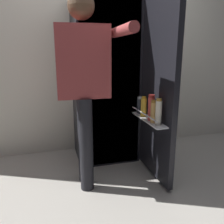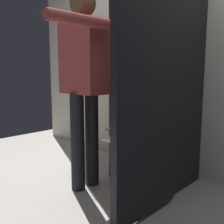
# 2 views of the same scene
# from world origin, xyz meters

# --- Properties ---
(ground_plane) EXTENTS (5.23, 5.23, 0.00)m
(ground_plane) POSITION_xyz_m (0.00, 0.00, 0.00)
(ground_plane) COLOR #B7B2A8
(kitchen_wall) EXTENTS (4.40, 0.10, 2.41)m
(kitchen_wall) POSITION_xyz_m (0.00, 0.87, 1.21)
(kitchen_wall) COLOR silver
(kitchen_wall) RESTS_ON ground_plane
(refrigerator) EXTENTS (0.73, 1.24, 1.82)m
(refrigerator) POSITION_xyz_m (0.03, 0.48, 0.91)
(refrigerator) COLOR black
(refrigerator) RESTS_ON ground_plane
(person) EXTENTS (0.55, 0.78, 1.70)m
(person) POSITION_xyz_m (-0.32, -0.06, 1.03)
(person) COLOR black
(person) RESTS_ON ground_plane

